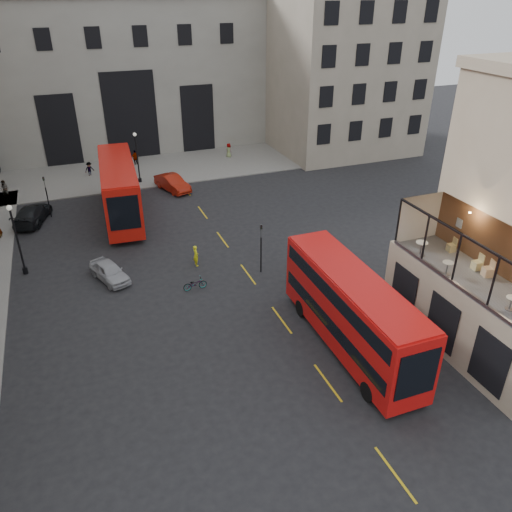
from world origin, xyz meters
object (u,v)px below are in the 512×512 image
object	(u,v)px
bicycle	(195,284)
pedestrian_b	(90,169)
traffic_light_far	(46,192)
cafe_chair_b	(488,271)
traffic_light_near	(261,242)
street_lamp_b	(138,161)
bus_far	(119,187)
cafe_table_near	(511,301)
cafe_chair_c	(477,265)
cyclist	(196,256)
pedestrian_c	(135,158)
cafe_table_far	(421,247)
car_a	(110,271)
street_lamp_a	(18,244)
pedestrian_d	(229,151)
car_b	(172,183)
cafe_chair_d	(451,247)
cafe_table_mid	(447,266)
pedestrian_a	(5,189)
car_c	(32,214)
bus_near	(351,309)

from	to	relation	value
bicycle	pedestrian_b	distance (m)	26.90
traffic_light_far	cafe_chair_b	size ratio (longest dim) A/B	3.99
traffic_light_near	street_lamp_b	xyz separation A→B (m)	(-5.00, 22.00, -0.03)
bus_far	cafe_table_near	distance (m)	32.41
traffic_light_near	cafe_chair_c	bearing A→B (deg)	-53.85
cyclist	cafe_chair_c	xyz separation A→B (m)	(12.40, -14.00, 4.07)
bicycle	pedestrian_c	world-z (taller)	pedestrian_c
pedestrian_b	cafe_chair_b	distance (m)	42.28
cafe_table_near	cafe_table_far	size ratio (longest dim) A/B	0.82
car_a	cafe_chair_b	distance (m)	24.27
car_a	cafe_chair_b	bearing A→B (deg)	-59.66
street_lamp_a	bus_far	distance (m)	11.18
cyclist	pedestrian_d	size ratio (longest dim) A/B	0.93
street_lamp_a	cafe_chair_b	world-z (taller)	cafe_chair_b
bus_far	cafe_chair_c	world-z (taller)	cafe_chair_c
traffic_light_near	cafe_chair_b	bearing A→B (deg)	-55.63
pedestrian_c	bicycle	bearing A→B (deg)	59.92
car_a	car_b	size ratio (longest dim) A/B	0.82
cafe_chair_b	cafe_table_near	bearing A→B (deg)	-114.80
street_lamp_a	cafe_chair_d	distance (m)	28.81
car_b	cafe_table_mid	distance (m)	31.25
cafe_chair_d	street_lamp_a	bearing A→B (deg)	148.26
traffic_light_near	cafe_chair_d	world-z (taller)	cafe_chair_d
pedestrian_a	pedestrian_d	bearing A→B (deg)	31.90
car_b	bicycle	xyz separation A→B (m)	(-2.82, -19.15, -0.35)
cafe_chair_b	pedestrian_c	bearing A→B (deg)	107.62
traffic_light_near	pedestrian_a	xyz separation A→B (m)	(-18.00, 22.71, -1.57)
car_b	car_c	size ratio (longest dim) A/B	0.89
bus_near	car_c	size ratio (longest dim) A/B	2.21
traffic_light_far	bus_far	xyz separation A→B (m)	(6.07, -2.27, 0.40)
bus_far	bicycle	distance (m)	14.76
traffic_light_near	car_a	distance (m)	10.89
street_lamp_a	car_c	bearing A→B (deg)	86.84
cyclist	cafe_table_mid	xyz separation A→B (m)	(10.49, -13.82, 4.27)
traffic_light_far	pedestrian_a	xyz separation A→B (m)	(-4.00, 6.71, -1.57)
bus_far	car_c	distance (m)	8.01
cyclist	pedestrian_d	bearing A→B (deg)	-28.42
pedestrian_d	cafe_chair_d	size ratio (longest dim) A/B	2.05
traffic_light_near	pedestrian_a	world-z (taller)	traffic_light_near
bicycle	cafe_table_near	distance (m)	19.34
pedestrian_d	cafe_table_far	xyz separation A→B (m)	(-0.15, -35.80, 4.29)
cafe_table_far	cafe_chair_b	bearing A→B (deg)	-60.19
car_b	cyclist	distance (m)	16.02
car_a	car_c	bearing A→B (deg)	91.29
bus_near	pedestrian_b	bearing A→B (deg)	107.51
traffic_light_far	car_b	distance (m)	12.13
bus_near	cafe_chair_c	xyz separation A→B (m)	(6.75, -1.60, 2.26)
cafe_table_near	cafe_chair_b	bearing A→B (deg)	65.20
cyclist	cafe_chair_d	world-z (taller)	cafe_chair_d
traffic_light_far	bus_near	distance (m)	30.05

